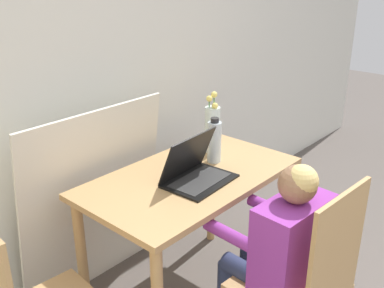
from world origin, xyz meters
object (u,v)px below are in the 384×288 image
(chair_occupied, at_px, (304,284))
(water_bottle, at_px, (214,141))
(flower_vase, at_px, (212,128))
(laptop, at_px, (195,170))
(person_seated, at_px, (281,244))

(chair_occupied, distance_m, water_bottle, 0.82)
(flower_vase, bearing_deg, laptop, -153.43)
(person_seated, xyz_separation_m, water_bottle, (0.25, 0.56, 0.24))
(laptop, relative_size, flower_vase, 1.04)
(chair_occupied, relative_size, flower_vase, 2.81)
(person_seated, distance_m, flower_vase, 0.79)
(chair_occupied, xyz_separation_m, flower_vase, (0.36, 0.78, 0.39))
(chair_occupied, xyz_separation_m, person_seated, (0.01, 0.13, 0.13))
(person_seated, distance_m, laptop, 0.52)
(person_seated, xyz_separation_m, laptop, (0.02, 0.49, 0.18))
(water_bottle, bearing_deg, person_seated, -114.05)
(chair_occupied, height_order, person_seated, person_seated)
(water_bottle, bearing_deg, flower_vase, 43.75)
(laptop, distance_m, flower_vase, 0.38)
(chair_occupied, distance_m, person_seated, 0.18)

